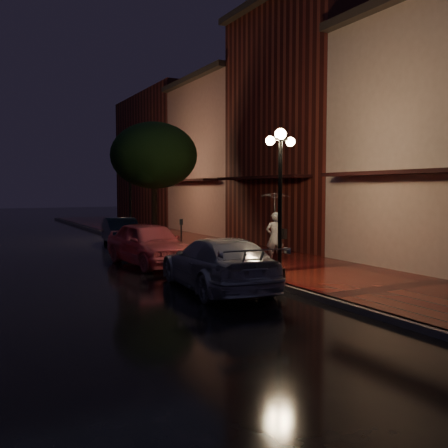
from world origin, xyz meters
TOP-DOWN VIEW (x-y plane):
  - ground at (0.00, 0.00)m, footprint 120.00×120.00m
  - sidewalk at (2.25, 0.00)m, footprint 4.50×60.00m
  - curb at (0.00, 0.00)m, footprint 0.25×60.00m
  - storefront_mid at (7.00, 2.00)m, footprint 5.00×8.00m
  - storefront_far at (7.00, 10.00)m, footprint 5.00×8.00m
  - storefront_extra at (7.00, 20.00)m, footprint 5.00×12.00m
  - streetlamp_near at (0.35, -5.00)m, footprint 0.96×0.36m
  - streetlamp_far at (0.35, 9.00)m, footprint 0.96×0.36m
  - street_tree at (0.61, 5.99)m, footprint 4.16×4.16m
  - pink_car at (-1.76, 0.18)m, footprint 2.23×4.75m
  - navy_car at (-0.78, 6.91)m, footprint 1.87×4.19m
  - silver_car at (-1.63, -4.91)m, footprint 2.50×5.14m
  - woman_with_umbrella at (2.05, -2.24)m, footprint 1.04×1.06m
  - parking_meter at (0.15, 1.71)m, footprint 0.14×0.12m

SIDE VIEW (x-z plane):
  - ground at x=0.00m, z-range 0.00..0.00m
  - sidewalk at x=2.25m, z-range 0.00..0.15m
  - curb at x=0.00m, z-range 0.00..0.15m
  - navy_car at x=-0.78m, z-range 0.00..1.34m
  - silver_car at x=-1.63m, z-range 0.00..1.44m
  - pink_car at x=-1.76m, z-range 0.00..1.57m
  - parking_meter at x=0.15m, z-range 0.30..1.68m
  - woman_with_umbrella at x=2.05m, z-range 0.55..3.05m
  - streetlamp_near at x=0.35m, z-range 0.45..4.76m
  - streetlamp_far at x=0.35m, z-range 0.45..4.76m
  - street_tree at x=0.61m, z-range 1.34..7.14m
  - storefront_far at x=7.00m, z-range 0.00..9.00m
  - storefront_extra at x=7.00m, z-range 0.00..10.00m
  - storefront_mid at x=7.00m, z-range 0.00..11.00m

